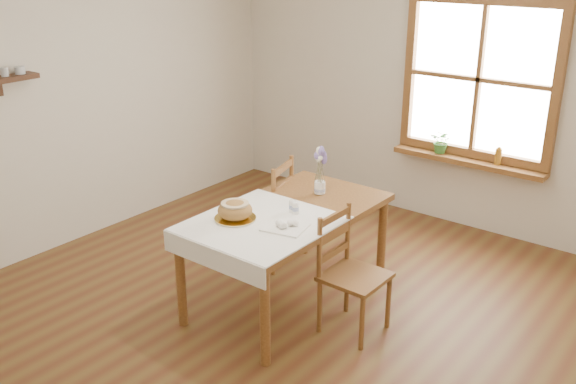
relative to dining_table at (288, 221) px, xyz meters
name	(u,v)px	position (x,y,z in m)	size (l,w,h in m)	color
ground	(263,316)	(0.00, -0.30, -0.66)	(5.00, 5.00, 0.00)	brown
room_walls	(260,90)	(0.00, -0.30, 1.04)	(4.60, 5.10, 2.65)	beige
window	(479,79)	(0.50, 2.17, 0.79)	(1.46, 0.08, 1.46)	brown
window_sill	(468,161)	(0.50, 2.10, 0.03)	(1.46, 0.20, 0.05)	brown
wall_shelf	(0,79)	(-2.16, -0.90, 0.94)	(0.16, 0.60, 0.24)	#4F2B19
dining_table	(288,221)	(0.00, 0.00, 0.00)	(0.90, 1.60, 0.75)	brown
table_linen	(261,223)	(0.00, -0.30, 0.09)	(0.91, 0.99, 0.01)	white
chair_left	(262,211)	(-0.58, 0.38, -0.20)	(0.44, 0.46, 0.94)	brown
chair_right	(355,275)	(0.62, -0.04, -0.22)	(0.41, 0.43, 0.88)	brown
bread_plate	(235,219)	(-0.18, -0.37, 0.10)	(0.29, 0.29, 0.02)	white
bread_loaf	(235,209)	(-0.18, -0.37, 0.18)	(0.25, 0.25, 0.14)	#A17339
egg_napkin	(285,227)	(0.19, -0.28, 0.10)	(0.28, 0.24, 0.01)	white
eggs	(285,223)	(0.19, -0.28, 0.13)	(0.22, 0.20, 0.05)	white
salt_shaker	(292,206)	(0.05, -0.01, 0.14)	(0.05, 0.05, 0.10)	white
pepper_shaker	(295,208)	(0.09, -0.03, 0.14)	(0.05, 0.05, 0.10)	white
flower_vase	(320,188)	(-0.02, 0.43, 0.13)	(0.09, 0.09, 0.10)	white
lavender_bouquet	(320,165)	(-0.02, 0.43, 0.32)	(0.15, 0.15, 0.29)	#6B599E
potted_plant	(442,144)	(0.23, 2.10, 0.14)	(0.20, 0.23, 0.18)	#397830
amber_bottle	(498,156)	(0.78, 2.10, 0.13)	(0.06, 0.06, 0.17)	#9D681D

